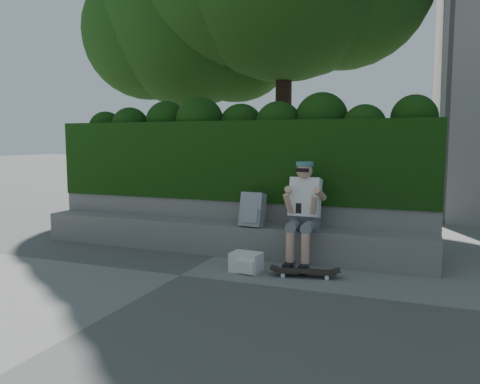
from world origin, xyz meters
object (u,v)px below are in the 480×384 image
at_px(person, 304,209).
at_px(skateboard, 305,272).
at_px(backpack_ground, 246,262).
at_px(backpack_plaid, 253,210).

distance_m(person, skateboard, 0.91).
bearing_deg(skateboard, person, 94.15).
distance_m(person, backpack_ground, 1.06).
distance_m(backpack_plaid, backpack_ground, 0.91).
xyz_separation_m(backpack_plaid, backpack_ground, (0.17, -0.69, -0.57)).
relative_size(person, skateboard, 1.79).
relative_size(skateboard, backpack_ground, 2.05).
height_order(skateboard, backpack_plaid, backpack_plaid).
distance_m(person, backpack_plaid, 0.76).
bearing_deg(backpack_plaid, backpack_ground, -70.16).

